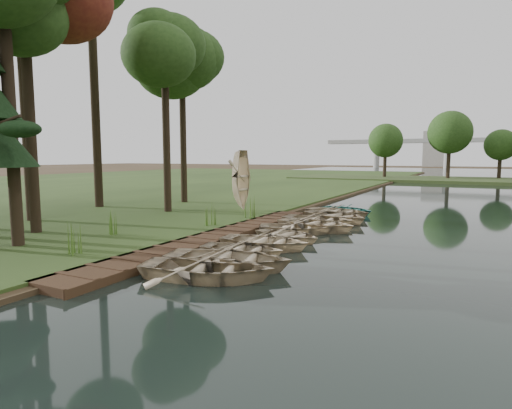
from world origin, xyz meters
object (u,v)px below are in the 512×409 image
at_px(rowboat_0, 207,265).
at_px(rowboat_1, 229,256).
at_px(boardwalk, 217,238).
at_px(rowboat_2, 242,247).
at_px(stored_rowboat, 242,204).

height_order(rowboat_0, rowboat_1, rowboat_1).
distance_m(boardwalk, rowboat_1, 4.71).
bearing_deg(rowboat_2, rowboat_0, -176.34).
xyz_separation_m(rowboat_1, stored_rowboat, (-5.72, 11.11, 0.21)).
xyz_separation_m(rowboat_0, stored_rowboat, (-5.73, 12.28, 0.22)).
relative_size(rowboat_0, rowboat_2, 1.28).
bearing_deg(rowboat_2, rowboat_1, -170.32).
bearing_deg(rowboat_1, rowboat_0, 168.43).
bearing_deg(rowboat_0, rowboat_1, -15.02).
relative_size(boardwalk, rowboat_0, 4.18).
distance_m(boardwalk, rowboat_0, 5.70).
relative_size(rowboat_1, stored_rowboat, 1.11).
bearing_deg(rowboat_0, rowboat_2, -5.51).
height_order(boardwalk, rowboat_1, rowboat_1).
bearing_deg(rowboat_1, boardwalk, 24.59).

